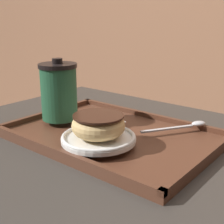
{
  "coord_description": "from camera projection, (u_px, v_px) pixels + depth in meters",
  "views": [
    {
      "loc": [
        0.4,
        -0.53,
        1.02
      ],
      "look_at": [
        -0.02,
        -0.01,
        0.81
      ],
      "focal_mm": 50.0,
      "sensor_mm": 36.0,
      "label": 1
    }
  ],
  "objects": [
    {
      "name": "serving_tray",
      "position": [
        112.0,
        135.0,
        0.72
      ],
      "size": [
        0.46,
        0.32,
        0.02
      ],
      "color": "#512D1E",
      "rests_on": "cafe_table"
    },
    {
      "name": "napkin_paper",
      "position": [
        100.0,
        120.0,
        0.77
      ],
      "size": [
        0.12,
        0.11,
        0.0
      ],
      "rotation": [
        0.0,
        0.0,
        -0.25
      ],
      "color": "white",
      "rests_on": "serving_tray"
    },
    {
      "name": "coffee_cup_front",
      "position": [
        59.0,
        91.0,
        0.77
      ],
      "size": [
        0.09,
        0.09,
        0.15
      ],
      "color": "#235638",
      "rests_on": "serving_tray"
    },
    {
      "name": "donut_chocolate_glazed",
      "position": [
        99.0,
        125.0,
        0.63
      ],
      "size": [
        0.11,
        0.11,
        0.04
      ],
      "color": "#DBB270",
      "rests_on": "plate_with_chocolate_donut"
    },
    {
      "name": "spoon",
      "position": [
        189.0,
        125.0,
        0.72
      ],
      "size": [
        0.1,
        0.15,
        0.01
      ],
      "rotation": [
        0.0,
        0.0,
        1.01
      ],
      "color": "silver",
      "rests_on": "serving_tray"
    },
    {
      "name": "cafe_table",
      "position": [
        122.0,
        204.0,
        0.76
      ],
      "size": [
        0.94,
        0.69,
        0.75
      ],
      "color": "#38332D",
      "rests_on": "ground_plane"
    },
    {
      "name": "plate_with_chocolate_donut",
      "position": [
        100.0,
        138.0,
        0.64
      ],
      "size": [
        0.16,
        0.16,
        0.01
      ],
      "color": "white",
      "rests_on": "serving_tray"
    }
  ]
}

